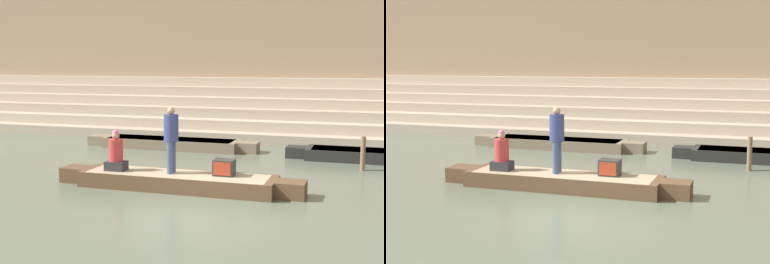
% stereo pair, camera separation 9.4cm
% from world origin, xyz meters
% --- Properties ---
extents(ground_plane, '(120.00, 120.00, 0.00)m').
position_xyz_m(ground_plane, '(0.00, 0.00, 0.00)').
color(ground_plane, '#566051').
extents(ghat_steps, '(36.00, 4.76, 2.44)m').
position_xyz_m(ghat_steps, '(0.00, 12.61, 0.88)').
color(ghat_steps, tan).
rests_on(ghat_steps, ground).
extents(back_wall, '(34.20, 1.28, 7.33)m').
position_xyz_m(back_wall, '(0.00, 14.92, 3.64)').
color(back_wall, '#937A60').
rests_on(back_wall, ground).
extents(rowboat_main, '(6.37, 1.35, 0.39)m').
position_xyz_m(rowboat_main, '(-1.05, 2.04, 0.21)').
color(rowboat_main, brown).
rests_on(rowboat_main, ground).
extents(person_standing, '(0.37, 0.37, 1.67)m').
position_xyz_m(person_standing, '(-1.21, 2.05, 1.34)').
color(person_standing, '#3D4C75').
rests_on(person_standing, rowboat_main).
extents(person_rowing, '(0.51, 0.40, 1.05)m').
position_xyz_m(person_rowing, '(-2.69, 1.94, 0.80)').
color(person_rowing, '#28282D').
rests_on(person_rowing, rowboat_main).
extents(tv_set, '(0.51, 0.40, 0.40)m').
position_xyz_m(tv_set, '(0.12, 2.18, 0.59)').
color(tv_set, '#2D2D2D').
rests_on(tv_set, rowboat_main).
extents(moored_boat_shore, '(6.01, 1.28, 0.36)m').
position_xyz_m(moored_boat_shore, '(3.90, 7.50, 0.20)').
color(moored_boat_shore, black).
rests_on(moored_boat_shore, ground).
extents(moored_boat_distant, '(6.52, 1.28, 0.36)m').
position_xyz_m(moored_boat_distant, '(-3.42, 7.93, 0.20)').
color(moored_boat_distant, '#756651').
rests_on(moored_boat_distant, ground).
extents(mooring_post, '(0.14, 0.14, 1.00)m').
position_xyz_m(mooring_post, '(3.34, 5.90, 0.50)').
color(mooring_post, brown).
rests_on(mooring_post, ground).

